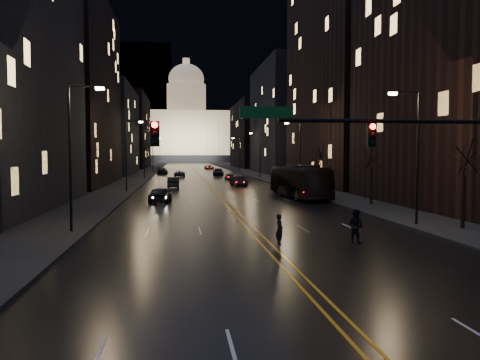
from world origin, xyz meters
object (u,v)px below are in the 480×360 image
object	(u,v)px
traffic_signal	(424,147)
oncoming_car_b	(173,182)
pedestrian_b	(356,226)
bus	(299,181)
pedestrian_a	(279,230)
oncoming_car_a	(160,195)
receding_car_a	(238,181)

from	to	relation	value
traffic_signal	oncoming_car_b	world-z (taller)	traffic_signal
oncoming_car_b	pedestrian_b	xyz separation A→B (m)	(10.19, -42.48, 0.16)
traffic_signal	bus	distance (m)	30.92
traffic_signal	pedestrian_a	xyz separation A→B (m)	(-5.25, 5.00, -4.28)
oncoming_car_a	pedestrian_a	size ratio (longest dim) A/B	2.84
oncoming_car_b	receding_car_a	world-z (taller)	oncoming_car_b
bus	receding_car_a	xyz separation A→B (m)	(-4.37, 18.06, -1.06)
oncoming_car_a	pedestrian_b	xyz separation A→B (m)	(11.25, -22.47, 0.13)
bus	oncoming_car_b	bearing A→B (deg)	125.52
traffic_signal	receding_car_a	size ratio (longest dim) A/B	3.85
receding_car_a	pedestrian_a	distance (m)	43.83
bus	oncoming_car_a	distance (m)	15.20
receding_car_a	pedestrian_b	distance (m)	43.70
traffic_signal	bus	world-z (taller)	traffic_signal
oncoming_car_a	receding_car_a	bearing A→B (deg)	-109.53
bus	traffic_signal	bearing A→B (deg)	-98.42
oncoming_car_a	receding_car_a	xyz separation A→B (m)	(10.46, 21.23, -0.05)
traffic_signal	pedestrian_b	size ratio (longest dim) A/B	9.32
bus	pedestrian_a	xyz separation A→B (m)	(-7.76, -25.63, -0.97)
oncoming_car_b	pedestrian_a	xyz separation A→B (m)	(6.00, -42.48, 0.06)
oncoming_car_a	oncoming_car_b	bearing A→B (deg)	-86.35
oncoming_car_b	pedestrian_a	distance (m)	42.91
bus	oncoming_car_a	xyz separation A→B (m)	(-14.83, -3.16, -1.00)
traffic_signal	pedestrian_b	bearing A→B (deg)	101.97
pedestrian_b	oncoming_car_b	bearing A→B (deg)	-24.11
receding_car_a	pedestrian_a	bearing A→B (deg)	-101.48
oncoming_car_b	pedestrian_b	world-z (taller)	pedestrian_b
bus	receding_car_a	bearing A→B (deg)	99.88
bus	pedestrian_b	size ratio (longest dim) A/B	6.96
bus	pedestrian_a	size ratio (longest dim) A/B	7.84
bus	pedestrian_b	world-z (taller)	bus
pedestrian_a	pedestrian_b	xyz separation A→B (m)	(4.18, 0.00, 0.10)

